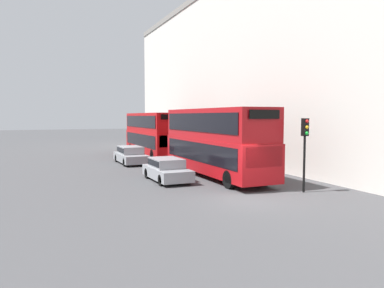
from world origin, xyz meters
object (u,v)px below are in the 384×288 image
(bus_second_in_queue, at_px, (152,132))
(car_dark_sedan, at_px, (167,169))
(bus_leading, at_px, (215,139))
(pedestrian, at_px, (268,166))
(traffic_light, at_px, (305,139))
(car_hatchback, at_px, (131,154))

(bus_second_in_queue, height_order, car_dark_sedan, bus_second_in_queue)
(bus_leading, height_order, bus_second_in_queue, bus_leading)
(car_dark_sedan, bearing_deg, bus_leading, 5.11)
(bus_second_in_queue, distance_m, car_dark_sedan, 14.50)
(bus_leading, xyz_separation_m, pedestrian, (2.63, -2.08, -1.58))
(car_dark_sedan, bearing_deg, traffic_light, -48.17)
(car_dark_sedan, distance_m, pedestrian, 6.28)
(car_hatchback, relative_size, pedestrian, 2.70)
(car_dark_sedan, xyz_separation_m, car_hatchback, (0.00, 9.00, 0.02))
(bus_second_in_queue, distance_m, pedestrian, 16.07)
(bus_leading, distance_m, bus_second_in_queue, 13.70)
(bus_second_in_queue, bearing_deg, pedestrian, -80.55)
(bus_second_in_queue, xyz_separation_m, car_dark_sedan, (-3.40, -14.00, -1.59))
(traffic_light, bearing_deg, bus_second_in_queue, 95.55)
(car_dark_sedan, xyz_separation_m, traffic_light, (5.34, -5.97, 2.00))
(bus_second_in_queue, height_order, traffic_light, bus_second_in_queue)
(bus_leading, xyz_separation_m, car_dark_sedan, (-3.40, -0.30, -1.68))
(bus_second_in_queue, height_order, car_hatchback, bus_second_in_queue)
(car_dark_sedan, height_order, traffic_light, traffic_light)
(car_hatchback, relative_size, traffic_light, 1.26)
(bus_leading, height_order, pedestrian, bus_leading)
(bus_leading, xyz_separation_m, traffic_light, (1.94, -6.27, 0.32))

